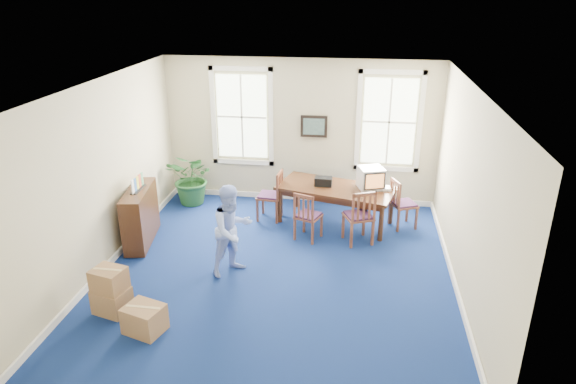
# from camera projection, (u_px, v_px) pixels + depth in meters

# --- Properties ---
(floor) EXTENTS (6.50, 6.50, 0.00)m
(floor) POSITION_uv_depth(u_px,v_px,m) (277.00, 271.00, 8.91)
(floor) COLOR navy
(floor) RESTS_ON ground
(ceiling) EXTENTS (6.50, 6.50, 0.00)m
(ceiling) POSITION_uv_depth(u_px,v_px,m) (276.00, 87.00, 7.70)
(ceiling) COLOR white
(ceiling) RESTS_ON ground
(wall_back) EXTENTS (6.50, 0.00, 6.50)m
(wall_back) POSITION_uv_depth(u_px,v_px,m) (300.00, 132.00, 11.28)
(wall_back) COLOR #BDB28F
(wall_back) RESTS_ON ground
(wall_front) EXTENTS (6.50, 0.00, 6.50)m
(wall_front) POSITION_uv_depth(u_px,v_px,m) (226.00, 299.00, 5.33)
(wall_front) COLOR #BDB28F
(wall_front) RESTS_ON ground
(wall_left) EXTENTS (0.00, 6.50, 6.50)m
(wall_left) POSITION_uv_depth(u_px,v_px,m) (102.00, 176.00, 8.69)
(wall_left) COLOR #BDB28F
(wall_left) RESTS_ON ground
(wall_right) EXTENTS (0.00, 6.50, 6.50)m
(wall_right) POSITION_uv_depth(u_px,v_px,m) (468.00, 196.00, 7.91)
(wall_right) COLOR #BDB28F
(wall_right) RESTS_ON ground
(baseboard_back) EXTENTS (6.00, 0.04, 0.12)m
(baseboard_back) POSITION_uv_depth(u_px,v_px,m) (300.00, 197.00, 11.84)
(baseboard_back) COLOR white
(baseboard_back) RESTS_ON ground
(baseboard_left) EXTENTS (0.04, 6.50, 0.12)m
(baseboard_left) POSITION_uv_depth(u_px,v_px,m) (116.00, 256.00, 9.27)
(baseboard_left) COLOR white
(baseboard_left) RESTS_ON ground
(baseboard_right) EXTENTS (0.04, 6.50, 0.12)m
(baseboard_right) POSITION_uv_depth(u_px,v_px,m) (454.00, 281.00, 8.50)
(baseboard_right) COLOR white
(baseboard_right) RESTS_ON ground
(window_left) EXTENTS (1.40, 0.12, 2.20)m
(window_left) POSITION_uv_depth(u_px,v_px,m) (242.00, 117.00, 11.32)
(window_left) COLOR white
(window_left) RESTS_ON ground
(window_right) EXTENTS (1.40, 0.12, 2.20)m
(window_right) POSITION_uv_depth(u_px,v_px,m) (389.00, 122.00, 10.90)
(window_right) COLOR white
(window_right) RESTS_ON ground
(wall_picture) EXTENTS (0.58, 0.06, 0.48)m
(wall_picture) POSITION_uv_depth(u_px,v_px,m) (314.00, 126.00, 11.14)
(wall_picture) COLOR black
(wall_picture) RESTS_ON ground
(conference_table) EXTENTS (2.53, 1.64, 0.80)m
(conference_table) POSITION_uv_depth(u_px,v_px,m) (335.00, 205.00, 10.58)
(conference_table) COLOR #412312
(conference_table) RESTS_ON ground
(crt_tv) EXTENTS (0.61, 0.64, 0.43)m
(crt_tv) POSITION_uv_depth(u_px,v_px,m) (371.00, 178.00, 10.30)
(crt_tv) COLOR #B7B7BC
(crt_tv) RESTS_ON conference_table
(game_console) EXTENTS (0.18, 0.22, 0.05)m
(game_console) POSITION_uv_depth(u_px,v_px,m) (386.00, 188.00, 10.28)
(game_console) COLOR white
(game_console) RESTS_ON conference_table
(equipment_bag) EXTENTS (0.35, 0.23, 0.18)m
(equipment_bag) POSITION_uv_depth(u_px,v_px,m) (323.00, 181.00, 10.47)
(equipment_bag) COLOR black
(equipment_bag) RESTS_ON conference_table
(chair_near_left) EXTENTS (0.58, 0.58, 0.99)m
(chair_near_left) POSITION_uv_depth(u_px,v_px,m) (308.00, 215.00, 9.87)
(chair_near_left) COLOR brown
(chair_near_left) RESTS_ON ground
(chair_near_right) EXTENTS (0.66, 0.66, 1.11)m
(chair_near_right) POSITION_uv_depth(u_px,v_px,m) (358.00, 215.00, 9.72)
(chair_near_right) COLOR brown
(chair_near_right) RESTS_ON ground
(chair_end_left) EXTENTS (0.52, 0.52, 1.07)m
(chair_end_left) POSITION_uv_depth(u_px,v_px,m) (269.00, 195.00, 10.70)
(chair_end_left) COLOR brown
(chair_end_left) RESTS_ON ground
(chair_end_right) EXTENTS (0.60, 0.60, 1.03)m
(chair_end_right) POSITION_uv_depth(u_px,v_px,m) (404.00, 203.00, 10.35)
(chair_end_right) COLOR brown
(chair_end_right) RESTS_ON ground
(man) EXTENTS (0.97, 0.98, 1.59)m
(man) POSITION_uv_depth(u_px,v_px,m) (232.00, 230.00, 8.61)
(man) COLOR #91AAF3
(man) RESTS_ON ground
(credenza) EXTENTS (0.60, 1.40, 1.06)m
(credenza) POSITION_uv_depth(u_px,v_px,m) (140.00, 217.00, 9.73)
(credenza) COLOR #412312
(credenza) RESTS_ON ground
(brochure_rack) EXTENTS (0.32, 0.64, 0.28)m
(brochure_rack) POSITION_uv_depth(u_px,v_px,m) (138.00, 184.00, 9.48)
(brochure_rack) COLOR #99999E
(brochure_rack) RESTS_ON credenza
(potted_plant) EXTENTS (1.32, 1.23, 1.21)m
(potted_plant) POSITION_uv_depth(u_px,v_px,m) (193.00, 178.00, 11.42)
(potted_plant) COLOR #1D4B20
(potted_plant) RESTS_ON ground
(cardboard_boxes) EXTENTS (1.67, 1.67, 0.77)m
(cardboard_boxes) POSITION_uv_depth(u_px,v_px,m) (125.00, 287.00, 7.75)
(cardboard_boxes) COLOR #9B7048
(cardboard_boxes) RESTS_ON ground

